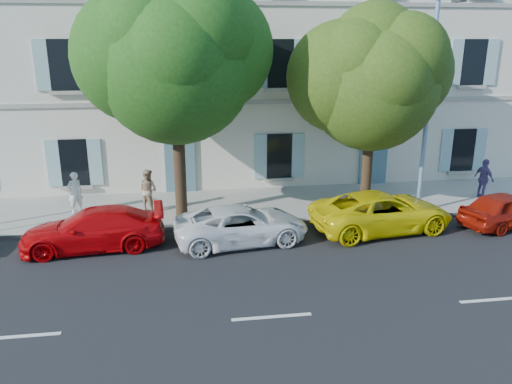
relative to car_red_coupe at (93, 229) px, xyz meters
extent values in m
plane|color=black|center=(5.03, -1.05, -0.66)|extent=(90.00, 90.00, 0.00)
cube|color=#A09E96|center=(5.03, 3.40, -0.59)|extent=(36.00, 4.50, 0.15)
cube|color=#9E998E|center=(5.03, 1.23, -0.58)|extent=(36.00, 0.16, 0.16)
cube|color=silver|center=(5.03, 9.15, 5.34)|extent=(28.00, 7.00, 12.00)
imported|color=#C60509|center=(0.00, 0.00, 0.00)|extent=(4.69, 2.17, 1.33)
imported|color=white|center=(4.84, -0.20, -0.04)|extent=(4.74, 2.66, 1.25)
imported|color=yellow|center=(9.92, 0.19, 0.04)|extent=(5.35, 3.04, 1.41)
imported|color=#9A1609|center=(14.63, -0.02, -0.02)|extent=(4.04, 2.57, 1.28)
cylinder|color=#3A2819|center=(2.85, 2.37, 1.23)|extent=(0.44, 0.44, 3.49)
ellipsoid|color=#286219|center=(2.85, 2.37, 5.07)|extent=(5.58, 5.58, 6.14)
cylinder|color=#3A2819|center=(10.01, 2.13, 0.98)|extent=(0.40, 0.40, 3.00)
ellipsoid|color=#416119|center=(10.01, 2.13, 4.31)|extent=(4.86, 4.86, 5.35)
cylinder|color=#7293BF|center=(11.95, 1.51, 3.39)|extent=(0.16, 0.16, 7.80)
imported|color=silver|center=(-1.19, 3.38, 0.28)|extent=(0.70, 0.64, 1.60)
imported|color=tan|center=(1.58, 3.15, 0.32)|extent=(1.02, 0.97, 1.67)
imported|color=#5B4C8C|center=(15.46, 2.83, 0.32)|extent=(0.63, 1.05, 1.67)
camera|label=1|loc=(3.08, -15.77, 5.91)|focal=35.00mm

